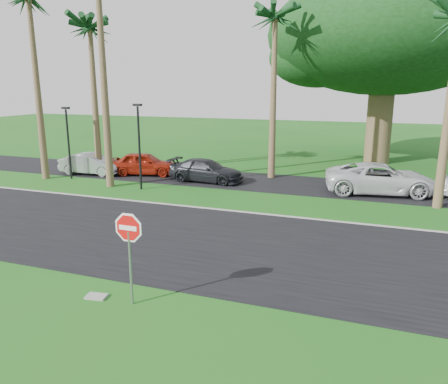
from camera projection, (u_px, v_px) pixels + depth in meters
ground at (168, 259)px, 14.38m from camera, size 120.00×120.00×0.00m
road at (193, 240)px, 16.20m from camera, size 120.00×8.00×0.02m
parking_strip at (265, 182)px, 25.78m from camera, size 120.00×5.00×0.02m
curb at (229, 211)px, 19.89m from camera, size 120.00×0.12×0.06m
stop_sign_near at (129, 240)px, 11.05m from camera, size 1.05×0.07×2.62m
palm_left_far at (29, 2)px, 24.50m from camera, size 5.00×5.00×11.50m
palm_left_mid at (90, 32)px, 25.84m from camera, size 5.00×5.00×10.00m
palm_center at (275, 21)px, 24.98m from camera, size 5.00×5.00×10.50m
canopy_tree at (386, 36)px, 30.33m from camera, size 16.50×16.50×13.12m
streetlight_left at (68, 138)px, 26.28m from camera, size 0.45×0.25×4.34m
streetlight_right at (139, 141)px, 23.50m from camera, size 0.45×0.25×4.64m
car_silver at (91, 164)px, 27.96m from camera, size 4.14×1.68×1.34m
car_red at (144, 164)px, 27.77m from camera, size 4.56×2.73×1.45m
car_dark at (206, 171)px, 25.88m from camera, size 4.56×1.99×1.30m
car_minivan at (381, 179)px, 22.96m from camera, size 6.09×3.58×1.59m
utility_slab at (96, 296)px, 11.80m from camera, size 0.60×0.43×0.06m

